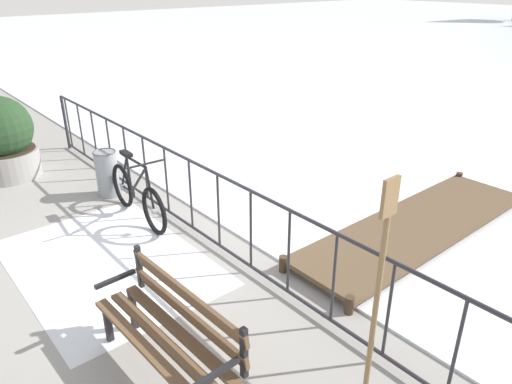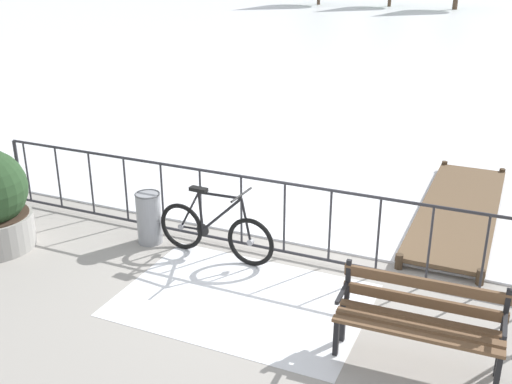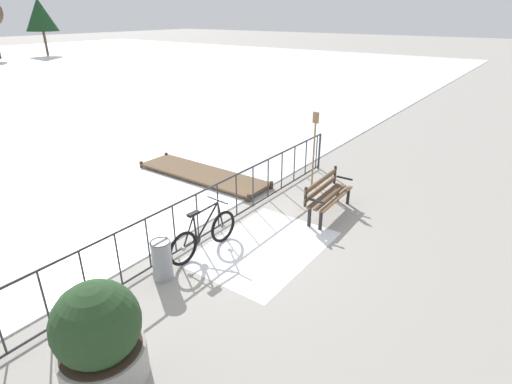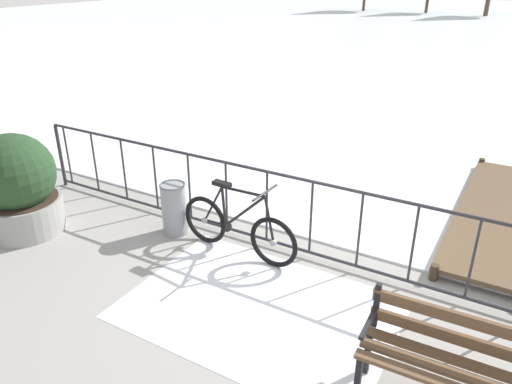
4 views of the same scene
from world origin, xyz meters
TOP-DOWN VIEW (x-y plane):
  - ground_plane at (0.00, 0.00)m, footprint 160.00×160.00m
  - snow_patch at (-0.04, -1.20)m, footprint 2.84×1.98m
  - railing_fence at (0.00, 0.00)m, footprint 9.06×0.06m
  - bicycle_near_railing at (-0.83, -0.36)m, footprint 1.71×0.52m
  - park_bench at (2.01, -1.50)m, footprint 1.62×0.53m
  - planter_with_shrub at (-3.72, -1.33)m, footprint 1.07×1.07m
  - trash_bin at (-1.86, -0.34)m, footprint 0.35×0.35m
  - oar_upright at (3.25, -0.46)m, footprint 0.04×0.16m
  - wooden_dock at (1.96, 2.29)m, footprint 1.10×4.08m

SIDE VIEW (x-z plane):
  - ground_plane at x=0.00m, z-range 0.00..0.00m
  - snow_patch at x=-0.04m, z-range 0.00..0.01m
  - wooden_dock at x=1.96m, z-range 0.02..0.22m
  - bicycle_near_railing at x=-0.83m, z-range -0.12..0.86m
  - trash_bin at x=-1.86m, z-range 0.01..0.74m
  - park_bench at x=2.01m, z-range 0.07..0.96m
  - railing_fence at x=0.00m, z-range 0.02..1.09m
  - planter_with_shrub at x=-3.72m, z-range -0.03..1.36m
  - oar_upright at x=3.25m, z-range 0.15..2.13m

